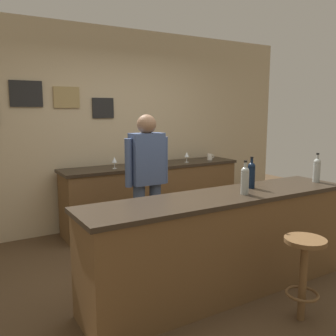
# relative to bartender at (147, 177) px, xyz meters

# --- Properties ---
(ground_plane) EXTENTS (10.00, 10.00, 0.00)m
(ground_plane) POSITION_rel_bartender_xyz_m (0.23, -0.63, -0.94)
(ground_plane) COLOR #4C3823
(back_wall) EXTENTS (6.00, 0.09, 2.80)m
(back_wall) POSITION_rel_bartender_xyz_m (0.21, 1.39, 0.47)
(back_wall) COLOR tan
(back_wall) RESTS_ON ground_plane
(bar_counter) EXTENTS (2.67, 0.60, 0.92)m
(bar_counter) POSITION_rel_bartender_xyz_m (0.23, -1.03, -0.47)
(bar_counter) COLOR brown
(bar_counter) RESTS_ON ground_plane
(side_counter) EXTENTS (2.63, 0.56, 0.90)m
(side_counter) POSITION_rel_bartender_xyz_m (0.63, 1.02, -0.48)
(side_counter) COLOR brown
(side_counter) RESTS_ON ground_plane
(bartender) EXTENTS (0.52, 0.21, 1.62)m
(bartender) POSITION_rel_bartender_xyz_m (0.00, 0.00, 0.00)
(bartender) COLOR #384766
(bartender) RESTS_ON ground_plane
(bar_stool) EXTENTS (0.32, 0.32, 0.68)m
(bar_stool) POSITION_rel_bartender_xyz_m (0.48, -1.73, -0.48)
(bar_stool) COLOR brown
(bar_stool) RESTS_ON ground_plane
(wine_bottle_a) EXTENTS (0.07, 0.07, 0.31)m
(wine_bottle_a) POSITION_rel_bartender_xyz_m (0.40, -1.12, 0.12)
(wine_bottle_a) COLOR #999E99
(wine_bottle_a) RESTS_ON bar_counter
(wine_bottle_b) EXTENTS (0.07, 0.07, 0.31)m
(wine_bottle_b) POSITION_rel_bartender_xyz_m (0.64, -0.95, 0.12)
(wine_bottle_b) COLOR black
(wine_bottle_b) RESTS_ON bar_counter
(wine_bottle_c) EXTENTS (0.07, 0.07, 0.31)m
(wine_bottle_c) POSITION_rel_bartender_xyz_m (1.43, -1.08, 0.12)
(wine_bottle_c) COLOR #999E99
(wine_bottle_c) RESTS_ON bar_counter
(wine_glass_a) EXTENTS (0.07, 0.07, 0.16)m
(wine_glass_a) POSITION_rel_bartender_xyz_m (0.01, 0.95, 0.07)
(wine_glass_a) COLOR silver
(wine_glass_a) RESTS_ON side_counter
(wine_glass_b) EXTENTS (0.07, 0.07, 0.16)m
(wine_glass_b) POSITION_rel_bartender_xyz_m (0.65, 1.07, 0.07)
(wine_glass_b) COLOR silver
(wine_glass_b) RESTS_ON side_counter
(wine_glass_c) EXTENTS (0.07, 0.07, 0.16)m
(wine_glass_c) POSITION_rel_bartender_xyz_m (1.16, 0.95, 0.07)
(wine_glass_c) COLOR silver
(wine_glass_c) RESTS_ON side_counter
(coffee_mug) EXTENTS (0.12, 0.08, 0.09)m
(coffee_mug) POSITION_rel_bartender_xyz_m (1.61, 0.97, 0.01)
(coffee_mug) COLOR silver
(coffee_mug) RESTS_ON side_counter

